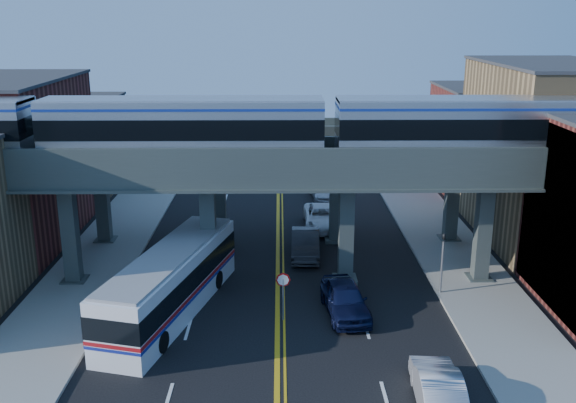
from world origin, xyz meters
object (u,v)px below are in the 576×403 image
car_lane_d (324,190)px  car_lane_b (305,244)px  car_parked_curb (438,387)px  transit_bus (171,283)px  stop_sign (283,289)px  car_lane_a (345,299)px  traffic_signal (443,257)px  car_lane_c (322,217)px  transit_train (183,127)px

car_lane_d → car_lane_b: bearing=-104.1°
car_lane_d → car_parked_curb: car_parked_curb is taller
transit_bus → car_lane_d: 23.75m
stop_sign → car_lane_b: bearing=80.7°
car_lane_a → car_parked_curb: (2.93, -8.26, -0.06)m
transit_bus → car_lane_d: transit_bus is taller
traffic_signal → car_lane_c: size_ratio=0.71×
car_lane_d → traffic_signal: bearing=-80.2°
car_lane_a → car_lane_b: size_ratio=1.00×
car_lane_c → car_lane_b: bearing=-104.5°
car_lane_c → traffic_signal: bearing=-64.1°
car_lane_a → car_parked_curb: 8.77m
stop_sign → transit_train: bearing=137.6°
transit_train → traffic_signal: 16.11m
stop_sign → traffic_signal: bearing=18.6°
car_lane_b → car_parked_curb: size_ratio=1.04×
stop_sign → traffic_signal: 9.41m
stop_sign → car_lane_a: size_ratio=0.51×
traffic_signal → car_lane_a: traffic_signal is taller
car_lane_a → car_parked_curb: car_lane_a is taller
car_lane_d → transit_bus: bearing=-118.9°
stop_sign → car_lane_a: 3.45m
car_lane_c → car_parked_curb: bearing=-82.1°
transit_train → stop_sign: transit_train is taller
stop_sign → car_parked_curb: bearing=-50.8°
transit_train → car_lane_b: 11.70m
car_lane_c → car_parked_curb: size_ratio=1.17×
car_lane_c → car_lane_d: bearing=85.0°
traffic_signal → car_lane_b: traffic_signal is taller
car_lane_a → car_lane_c: size_ratio=0.89×
transit_train → car_lane_c: bearing=49.8°
traffic_signal → car_lane_b: size_ratio=0.80×
car_lane_a → car_lane_d: (0.39, 22.07, -0.09)m
traffic_signal → car_lane_d: 20.45m
car_lane_d → car_lane_c: bearing=-100.0°
car_lane_b → car_parked_curb: 17.38m
transit_train → car_lane_b: (6.97, 4.12, -8.45)m
transit_train → transit_bus: 8.62m
transit_bus → car_lane_a: bearing=-77.3°
traffic_signal → car_lane_c: traffic_signal is taller
car_lane_c → car_parked_curb: (3.19, -22.65, 0.01)m
transit_train → car_lane_b: bearing=30.6°
transit_train → transit_bus: (-0.44, -4.01, -7.62)m
car_lane_b → transit_bus: bearing=-130.6°
transit_train → car_parked_curb: 19.16m
car_parked_curb → transit_bus: bearing=-32.0°
stop_sign → car_lane_c: (3.01, 15.04, -0.96)m
car_lane_b → car_parked_curb: (4.70, -16.73, -0.03)m
traffic_signal → transit_bus: 14.96m
transit_train → traffic_signal: (14.37, -2.00, -6.99)m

